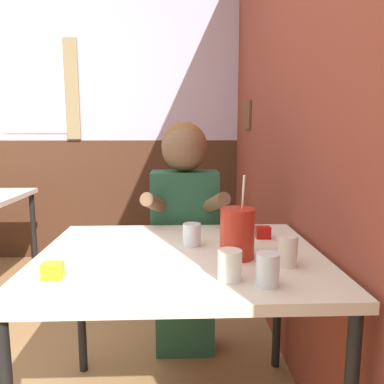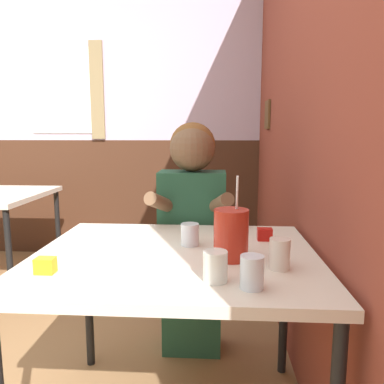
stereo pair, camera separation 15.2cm
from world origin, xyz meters
name	(u,v)px [view 1 (the left image)]	position (x,y,z in m)	size (l,w,h in m)	color
brick_wall_right	(274,102)	(1.45, 1.20, 1.35)	(0.08, 4.40, 2.70)	brown
back_wall	(79,112)	(-0.02, 2.43, 1.36)	(5.85, 0.09, 2.70)	silver
main_table	(180,269)	(0.88, 0.26, 0.66)	(1.04, 0.86, 0.73)	beige
person_seated	(185,229)	(0.91, 0.82, 0.67)	(0.42, 0.42, 1.22)	#235138
cocktail_pitcher	(237,233)	(1.08, 0.20, 0.82)	(0.12, 0.12, 0.30)	#B22819
glass_near_pitcher	(192,235)	(0.93, 0.36, 0.77)	(0.07, 0.07, 0.09)	silver
glass_center	(229,265)	(1.03, 0.00, 0.77)	(0.07, 0.07, 0.09)	silver
glass_far_side	(287,251)	(1.24, 0.12, 0.78)	(0.07, 0.07, 0.10)	silver
glass_by_brick	(268,270)	(1.13, -0.05, 0.77)	(0.07, 0.07, 0.10)	silver
condiment_ketchup	(263,232)	(1.23, 0.45, 0.75)	(0.06, 0.04, 0.05)	#B7140F
condiment_mustard	(53,271)	(0.49, 0.03, 0.75)	(0.06, 0.04, 0.05)	yellow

